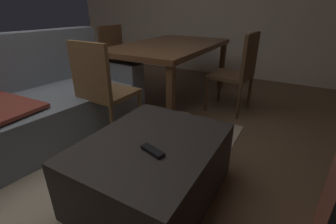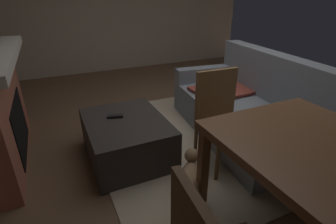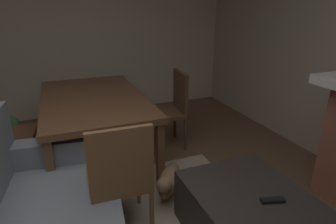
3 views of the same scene
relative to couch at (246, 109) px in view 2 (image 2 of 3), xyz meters
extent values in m
plane|color=brown|center=(-0.19, -0.41, -0.33)|extent=(8.17, 8.17, 0.00)
cube|color=#B7A893|center=(-3.60, -0.41, 1.12)|extent=(0.12, 5.74, 2.90)
cube|color=tan|center=(-0.12, -0.76, -0.32)|extent=(2.60, 2.00, 0.01)
cube|color=black|center=(-0.60, -2.46, 0.02)|extent=(0.89, 0.10, 0.56)
cube|color=slate|center=(0.00, -0.07, -0.12)|extent=(2.05, 1.19, 0.42)
cube|color=slate|center=(0.04, 0.31, 0.37)|extent=(1.96, 0.42, 0.54)
cube|color=slate|center=(0.88, -0.18, 0.19)|extent=(0.29, 0.99, 0.20)
cube|color=slate|center=(-0.88, 0.03, 0.19)|extent=(0.29, 0.99, 0.20)
cube|color=brown|center=(-0.39, -0.03, 0.12)|extent=(0.60, 0.86, 0.03)
cube|color=#2D2826|center=(-0.12, -1.45, -0.11)|extent=(0.97, 0.77, 0.43)
cube|color=black|center=(-0.23, -1.52, 0.11)|extent=(0.09, 0.17, 0.02)
cube|color=brown|center=(0.77, -0.15, 0.01)|extent=(0.07, 0.07, 0.68)
cube|color=brown|center=(0.77, -1.09, 0.01)|extent=(0.07, 0.07, 0.68)
cube|color=brown|center=(0.41, -0.62, 0.10)|extent=(0.45, 0.45, 0.04)
cube|color=brown|center=(0.21, -0.61, 0.36)|extent=(0.05, 0.44, 0.48)
cylinder|color=brown|center=(0.61, -0.43, -0.12)|extent=(0.04, 0.04, 0.41)
cylinder|color=brown|center=(0.60, -0.83, -0.12)|extent=(0.04, 0.04, 0.41)
cylinder|color=brown|center=(0.21, -0.41, -0.12)|extent=(0.04, 0.04, 0.41)
cylinder|color=brown|center=(0.20, -0.81, -0.12)|extent=(0.04, 0.04, 0.41)
ellipsoid|color=#8C6B4C|center=(0.66, -1.14, -0.19)|extent=(0.55, 0.44, 0.18)
sphere|color=#8C6B4C|center=(0.46, -1.01, -0.09)|extent=(0.14, 0.14, 0.14)
camera|label=1|loc=(-1.17, -2.17, 0.87)|focal=25.30mm
camera|label=2|loc=(2.12, -2.02, 1.25)|focal=27.33mm
camera|label=3|loc=(-1.41, -0.30, 1.33)|focal=30.17mm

